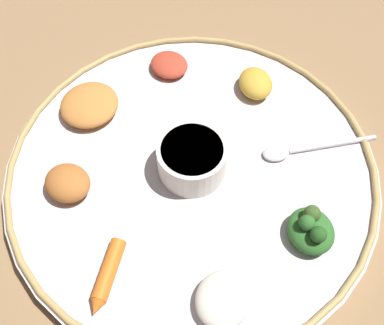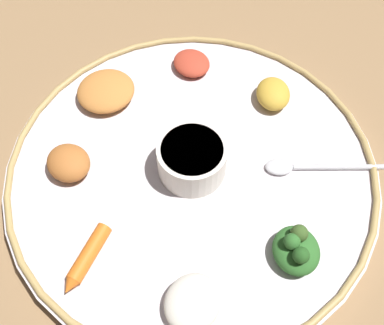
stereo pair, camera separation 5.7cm
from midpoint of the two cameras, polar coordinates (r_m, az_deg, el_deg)
name	(u,v)px [view 1 (the left image)]	position (r m, az deg, el deg)	size (l,w,h in m)	color
ground_plane	(192,177)	(0.60, -2.71, -2.01)	(2.40, 2.40, 0.00)	olive
platter	(192,173)	(0.60, -2.75, -1.51)	(0.46, 0.46, 0.02)	silver
platter_rim	(192,168)	(0.58, -2.80, -0.85)	(0.45, 0.45, 0.01)	tan
center_bowl	(192,158)	(0.57, -2.89, 0.27)	(0.08, 0.08, 0.04)	silver
spoon	(301,149)	(0.61, 10.28, 1.36)	(0.13, 0.10, 0.01)	silver
greens_pile	(311,229)	(0.54, 11.13, -8.13)	(0.08, 0.08, 0.04)	#2D6628
carrot_near_spoon	(107,275)	(0.53, -13.27, -13.28)	(0.03, 0.08, 0.02)	orange
mound_rice_white	(223,299)	(0.51, 0.40, -16.37)	(0.06, 0.06, 0.02)	silver
mound_chickpea	(68,183)	(0.59, -17.42, -2.58)	(0.06, 0.05, 0.03)	#B2662D
mound_lentil_yellow	(255,83)	(0.65, 5.10, 9.25)	(0.05, 0.04, 0.03)	gold
mound_squash	(89,105)	(0.65, -14.70, 6.52)	(0.07, 0.08, 0.03)	#C67A38
mound_berbere_red	(169,65)	(0.68, -5.21, 11.41)	(0.05, 0.05, 0.02)	#B73D28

